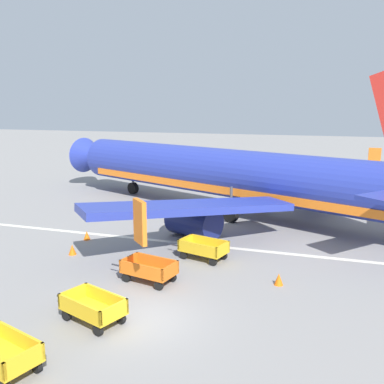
# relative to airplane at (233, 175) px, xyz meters

# --- Properties ---
(ground_plane) EXTENTS (220.00, 220.00, 0.00)m
(ground_plane) POSITION_rel_airplane_xyz_m (0.51, -17.69, -3.05)
(ground_plane) COLOR gray
(apron_stripe) EXTENTS (120.00, 0.36, 0.01)m
(apron_stripe) POSITION_rel_airplane_xyz_m (0.51, -8.21, -3.05)
(apron_stripe) COLOR silver
(apron_stripe) RESTS_ON ground
(airplane) EXTENTS (35.95, 29.38, 11.34)m
(airplane) POSITION_rel_airplane_xyz_m (0.00, 0.00, 0.00)
(airplane) COLOR #28389E
(airplane) RESTS_ON ground
(baggage_cart_second_in_row) EXTENTS (3.61, 2.08, 1.07)m
(baggage_cart_second_in_row) POSITION_rel_airplane_xyz_m (-2.47, -22.16, -2.45)
(baggage_cart_second_in_row) COLOR gold
(baggage_cart_second_in_row) RESTS_ON ground
(baggage_cart_third_in_row) EXTENTS (3.59, 2.16, 1.07)m
(baggage_cart_third_in_row) POSITION_rel_airplane_xyz_m (-1.37, -18.50, -2.45)
(baggage_cart_third_in_row) COLOR gold
(baggage_cart_third_in_row) RESTS_ON ground
(baggage_cart_fourth_in_row) EXTENTS (3.63, 1.90, 1.07)m
(baggage_cart_fourth_in_row) POSITION_rel_airplane_xyz_m (-0.86, -14.24, -2.45)
(baggage_cart_fourth_in_row) COLOR orange
(baggage_cart_fourth_in_row) RESTS_ON ground
(baggage_cart_far_end) EXTENTS (3.62, 2.01, 1.07)m
(baggage_cart_far_end) POSITION_rel_airplane_xyz_m (0.75, -10.50, -2.45)
(baggage_cart_far_end) COLOR gold
(baggage_cart_far_end) RESTS_ON ground
(traffic_cone_near_plane) EXTENTS (0.43, 0.43, 0.57)m
(traffic_cone_near_plane) POSITION_rel_airplane_xyz_m (5.10, -12.73, -2.77)
(traffic_cone_near_plane) COLOR orange
(traffic_cone_near_plane) RESTS_ON ground
(traffic_cone_mid_apron) EXTENTS (0.42, 0.42, 0.56)m
(traffic_cone_mid_apron) POSITION_rel_airplane_xyz_m (-7.20, -9.41, -2.78)
(traffic_cone_mid_apron) COLOR orange
(traffic_cone_mid_apron) RESTS_ON ground
(traffic_cone_by_carts) EXTENTS (0.44, 0.44, 0.59)m
(traffic_cone_by_carts) POSITION_rel_airplane_xyz_m (-6.51, -12.07, -2.76)
(traffic_cone_by_carts) COLOR orange
(traffic_cone_by_carts) RESTS_ON ground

